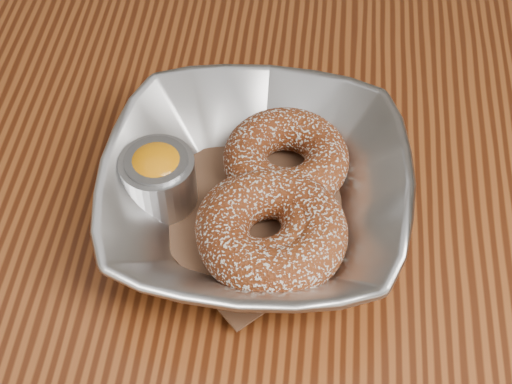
# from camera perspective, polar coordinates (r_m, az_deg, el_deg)

# --- Properties ---
(table) EXTENTS (1.20, 0.80, 0.75)m
(table) POSITION_cam_1_polar(r_m,az_deg,el_deg) (0.71, -7.07, -2.47)
(table) COLOR brown
(table) RESTS_ON ground_plane
(serving_bowl) EXTENTS (0.22, 0.22, 0.05)m
(serving_bowl) POSITION_cam_1_polar(r_m,az_deg,el_deg) (0.57, -0.00, -0.18)
(serving_bowl) COLOR #B2B5B9
(serving_bowl) RESTS_ON table
(parchment) EXTENTS (0.20, 0.20, 0.00)m
(parchment) POSITION_cam_1_polar(r_m,az_deg,el_deg) (0.58, -0.00, -1.30)
(parchment) COLOR brown
(parchment) RESTS_ON table
(donut_back) EXTENTS (0.12, 0.12, 0.03)m
(donut_back) POSITION_cam_1_polar(r_m,az_deg,el_deg) (0.59, 2.19, 2.44)
(donut_back) COLOR maroon
(donut_back) RESTS_ON parchment
(donut_front) EXTENTS (0.13, 0.13, 0.03)m
(donut_front) POSITION_cam_1_polar(r_m,az_deg,el_deg) (0.55, 0.40, -2.49)
(donut_front) COLOR maroon
(donut_front) RESTS_ON parchment
(donut_extra) EXTENTS (0.14, 0.14, 0.04)m
(donut_extra) POSITION_cam_1_polar(r_m,az_deg,el_deg) (0.54, 1.18, -2.93)
(donut_extra) COLOR maroon
(donut_extra) RESTS_ON parchment
(ramekin) EXTENTS (0.05, 0.05, 0.05)m
(ramekin) POSITION_cam_1_polar(r_m,az_deg,el_deg) (0.57, -7.11, 1.07)
(ramekin) COLOR #B2B5B9
(ramekin) RESTS_ON table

